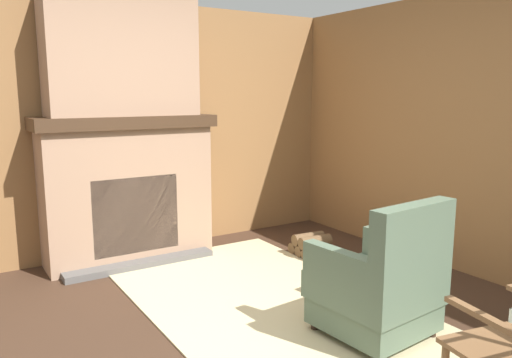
{
  "coord_description": "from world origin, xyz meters",
  "views": [
    {
      "loc": [
        2.39,
        -1.44,
        1.57
      ],
      "look_at": [
        -0.87,
        0.62,
        0.9
      ],
      "focal_mm": 35.0,
      "sensor_mm": 36.0,
      "label": 1
    }
  ],
  "objects_px": {
    "storage_case": "(166,107)",
    "armchair": "(380,286)",
    "firewood_stack": "(312,246)",
    "oil_lamp_vase": "(67,105)"
  },
  "relations": [
    {
      "from": "armchair",
      "to": "storage_case",
      "type": "xyz_separation_m",
      "value": [
        -2.44,
        -0.43,
        1.09
      ]
    },
    {
      "from": "storage_case",
      "to": "armchair",
      "type": "bearing_deg",
      "value": 9.94
    },
    {
      "from": "oil_lamp_vase",
      "to": "storage_case",
      "type": "distance_m",
      "value": 0.91
    },
    {
      "from": "armchair",
      "to": "firewood_stack",
      "type": "bearing_deg",
      "value": -28.52
    },
    {
      "from": "armchair",
      "to": "storage_case",
      "type": "relative_size",
      "value": 4.49
    },
    {
      "from": "storage_case",
      "to": "firewood_stack",
      "type": "bearing_deg",
      "value": 50.21
    },
    {
      "from": "armchair",
      "to": "storage_case",
      "type": "bearing_deg",
      "value": 5.14
    },
    {
      "from": "armchair",
      "to": "oil_lamp_vase",
      "type": "height_order",
      "value": "oil_lamp_vase"
    },
    {
      "from": "armchair",
      "to": "firewood_stack",
      "type": "height_order",
      "value": "armchair"
    },
    {
      "from": "firewood_stack",
      "to": "storage_case",
      "type": "relative_size",
      "value": 1.8
    }
  ]
}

